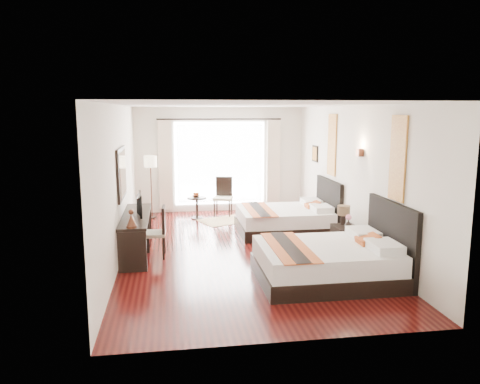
{
  "coord_description": "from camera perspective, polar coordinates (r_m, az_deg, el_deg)",
  "views": [
    {
      "loc": [
        -1.32,
        -8.74,
        2.68
      ],
      "look_at": [
        0.02,
        0.22,
        1.12
      ],
      "focal_mm": 35.0,
      "sensor_mm": 36.0,
      "label": 1
    }
  ],
  "objects": [
    {
      "name": "sheer_curtain",
      "position": [
        12.56,
        -2.45,
        3.48
      ],
      "size": [
        2.3,
        0.02,
        2.1
      ],
      "primitive_type": "cube",
      "color": "white",
      "rests_on": "wall_window"
    },
    {
      "name": "vase",
      "position": [
        9.09,
        13.07,
        -3.88
      ],
      "size": [
        0.14,
        0.14,
        0.14
      ],
      "primitive_type": "imported",
      "rotation": [
        0.0,
        0.0,
        -0.02
      ],
      "color": "black",
      "rests_on": "nightstand"
    },
    {
      "name": "table_lamp",
      "position": [
        9.27,
        12.52,
        -2.37
      ],
      "size": [
        0.24,
        0.24,
        0.39
      ],
      "color": "black",
      "rests_on": "nightstand"
    },
    {
      "name": "drape_right",
      "position": [
        12.75,
        4.07,
        3.47
      ],
      "size": [
        0.35,
        0.14,
        2.35
      ],
      "primitive_type": "cube",
      "color": "#C0AC95",
      "rests_on": "floor"
    },
    {
      "name": "floor_lamp",
      "position": [
        11.94,
        -10.85,
        3.17
      ],
      "size": [
        0.32,
        0.32,
        1.58
      ],
      "color": "black",
      "rests_on": "floor"
    },
    {
      "name": "console_desk",
      "position": [
        9.14,
        -12.5,
        -5.03
      ],
      "size": [
        0.5,
        2.2,
        0.76
      ],
      "primitive_type": "cube",
      "color": "black",
      "rests_on": "floor"
    },
    {
      "name": "wall_entry",
      "position": [
        5.32,
        6.11,
        -4.18
      ],
      "size": [
        4.5,
        0.01,
        2.8
      ],
      "primitive_type": "cube",
      "color": "silver",
      "rests_on": "floor"
    },
    {
      "name": "floor",
      "position": [
        9.24,
        0.06,
        -7.1
      ],
      "size": [
        4.5,
        7.5,
        0.01
      ],
      "primitive_type": "cube",
      "color": "black",
      "rests_on": "ground"
    },
    {
      "name": "mirror_glass",
      "position": [
        8.93,
        -14.09,
        2.23
      ],
      "size": [
        0.01,
        1.12,
        0.82
      ],
      "primitive_type": "cube",
      "color": "white",
      "rests_on": "mirror_frame"
    },
    {
      "name": "wall_headboard",
      "position": [
        9.53,
        13.54,
        1.8
      ],
      "size": [
        0.01,
        7.5,
        2.8
      ],
      "primitive_type": "cube",
      "color": "silver",
      "rests_on": "floor"
    },
    {
      "name": "art_panel_far",
      "position": [
        10.58,
        11.15,
        5.66
      ],
      "size": [
        0.03,
        0.5,
        1.35
      ],
      "primitive_type": "cube",
      "color": "maroon",
      "rests_on": "wall_headboard"
    },
    {
      "name": "side_table",
      "position": [
        11.86,
        -5.26,
        -1.94
      ],
      "size": [
        0.48,
        0.48,
        0.55
      ],
      "primitive_type": "cylinder",
      "color": "black",
      "rests_on": "floor"
    },
    {
      "name": "mirror_frame",
      "position": [
        8.93,
        -14.25,
        2.23
      ],
      "size": [
        0.04,
        1.25,
        0.95
      ],
      "primitive_type": "cube",
      "color": "black",
      "rests_on": "wall_desk"
    },
    {
      "name": "bronze_figurine",
      "position": [
        8.05,
        -13.11,
        -3.3
      ],
      "size": [
        0.23,
        0.23,
        0.27
      ],
      "primitive_type": null,
      "rotation": [
        0.0,
        0.0,
        0.32
      ],
      "color": "#422317",
      "rests_on": "console_desk"
    },
    {
      "name": "television",
      "position": [
        8.99,
        -12.52,
        -1.44
      ],
      "size": [
        0.16,
        0.73,
        0.42
      ],
      "primitive_type": "imported",
      "rotation": [
        0.0,
        0.0,
        1.66
      ],
      "color": "black",
      "rests_on": "console_desk"
    },
    {
      "name": "ceiling",
      "position": [
        8.84,
        0.06,
        10.51
      ],
      "size": [
        4.5,
        7.5,
        0.02
      ],
      "primitive_type": "cube",
      "color": "white",
      "rests_on": "wall_headboard"
    },
    {
      "name": "wall_desk",
      "position": [
        8.88,
        -14.42,
        1.2
      ],
      "size": [
        0.01,
        7.5,
        2.8
      ],
      "primitive_type": "cube",
      "color": "silver",
      "rests_on": "floor"
    },
    {
      "name": "bed_far",
      "position": [
        10.54,
        5.87,
        -3.27
      ],
      "size": [
        2.09,
        1.63,
        1.18
      ],
      "color": "black",
      "rests_on": "floor"
    },
    {
      "name": "desk_chair",
      "position": [
        8.88,
        -10.35,
        -5.97
      ],
      "size": [
        0.46,
        0.46,
        0.96
      ],
      "rotation": [
        0.0,
        0.0,
        3.1
      ],
      "color": "#B1A888",
      "rests_on": "floor"
    },
    {
      "name": "drape_left",
      "position": [
        12.45,
        -9.09,
        3.22
      ],
      "size": [
        0.35,
        0.14,
        2.35
      ],
      "primitive_type": "cube",
      "color": "#C0AC95",
      "rests_on": "floor"
    },
    {
      "name": "window_chair",
      "position": [
        12.16,
        -2.07,
        -1.47
      ],
      "size": [
        0.57,
        0.57,
        1.0
      ],
      "rotation": [
        0.0,
        0.0,
        -1.84
      ],
      "color": "#B1A888",
      "rests_on": "floor"
    },
    {
      "name": "fruit_bowl",
      "position": [
        11.83,
        -5.38,
        -0.48
      ],
      "size": [
        0.25,
        0.25,
        0.05
      ],
      "primitive_type": "imported",
      "rotation": [
        0.0,
        0.0,
        -0.31
      ],
      "color": "#4B281B",
      "rests_on": "side_table"
    },
    {
      "name": "nightstand",
      "position": [
        9.25,
        12.71,
        -5.63
      ],
      "size": [
        0.43,
        0.53,
        0.51
      ],
      "primitive_type": "cube",
      "color": "black",
      "rests_on": "floor"
    },
    {
      "name": "window_glass",
      "position": [
        12.62,
        -2.48,
        3.51
      ],
      "size": [
        2.4,
        0.02,
        2.2
      ],
      "primitive_type": "cube",
      "color": "white",
      "rests_on": "wall_window"
    },
    {
      "name": "jute_rug",
      "position": [
        11.66,
        -1.63,
        -3.46
      ],
      "size": [
        1.54,
        1.32,
        0.01
      ],
      "primitive_type": "cube",
      "rotation": [
        0.0,
        0.0,
        0.41
      ],
      "color": "tan",
      "rests_on": "floor"
    },
    {
      "name": "wall_window",
      "position": [
        12.62,
        -2.49,
        3.97
      ],
      "size": [
        4.5,
        0.01,
        2.8
      ],
      "primitive_type": "cube",
      "color": "silver",
      "rests_on": "floor"
    },
    {
      "name": "art_panel_near",
      "position": [
        7.79,
        18.69,
        3.9
      ],
      "size": [
        0.03,
        0.5,
        1.35
      ],
      "primitive_type": "cube",
      "color": "maroon",
      "rests_on": "wall_headboard"
    },
    {
      "name": "wall_sconce",
      "position": [
        9.04,
        14.39,
        4.67
      ],
      "size": [
        0.1,
        0.14,
        0.14
      ],
      "primitive_type": "cube",
      "color": "#422317",
      "rests_on": "wall_headboard"
    },
    {
      "name": "bed_near",
      "position": [
        7.71,
        11.1,
        -8.2
      ],
      "size": [
        2.22,
        1.73,
        1.25
      ],
      "color": "black",
      "rests_on": "floor"
    }
  ]
}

